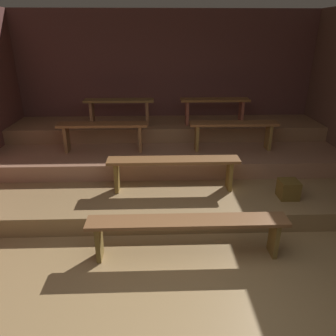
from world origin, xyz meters
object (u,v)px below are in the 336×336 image
Objects in this scene: bench_middle_right at (233,129)px; wooden_crate_lower at (288,189)px; bench_floor_center at (188,226)px; bench_upper_left at (119,106)px; bench_upper_right at (215,105)px; bench_lower_center at (173,165)px; bench_middle_left at (103,130)px.

bench_middle_right is 1.45m from wooden_crate_lower.
bench_upper_left is (-0.99, 2.83, 0.73)m from bench_floor_center.
wooden_crate_lower is at bearing -68.41° from bench_middle_right.
bench_middle_right is at bearing -73.85° from bench_upper_right.
bench_middle_right is at bearing 66.19° from bench_floor_center.
bench_middle_left is (-1.10, 0.97, 0.24)m from bench_lower_center.
bench_upper_right is at bearing 109.68° from wooden_crate_lower.
bench_upper_right is at bearing 63.61° from bench_lower_center.
bench_upper_left is (-1.93, 0.71, 0.24)m from bench_middle_right.
bench_lower_center is 1.58m from wooden_crate_lower.
bench_upper_right reaches higher than bench_middle_right.
bench_lower_center is 1.44m from bench_middle_right.
bench_upper_right reaches higher than bench_floor_center.
bench_floor_center is at bearing -70.74° from bench_upper_left.
wooden_crate_lower is (0.50, -1.27, -0.49)m from bench_middle_right.
bench_upper_left is (0.20, 0.71, 0.24)m from bench_middle_left.
bench_upper_left is at bearing 118.14° from bench_lower_center.
bench_middle_left reaches higher than wooden_crate_lower.
bench_floor_center is 8.71× the size of wooden_crate_lower.
wooden_crate_lower is (1.44, 0.86, -0.01)m from bench_floor_center.
bench_middle_left is 5.77× the size of wooden_crate_lower.
bench_middle_right is at bearing 111.59° from wooden_crate_lower.
bench_floor_center is 1.76× the size of bench_upper_right.
bench_lower_center is at bearing 168.97° from wooden_crate_lower.
bench_upper_left reaches higher than bench_middle_right.
bench_middle_right reaches higher than bench_lower_center.
bench_middle_left is at bearing -159.88° from bench_upper_right.
bench_lower_center is at bearing -136.97° from bench_middle_right.
bench_middle_right is at bearing -20.12° from bench_upper_left.
bench_upper_right is 4.95× the size of wooden_crate_lower.
bench_middle_left is 1.16× the size of bench_upper_right.
bench_upper_right is at bearing 106.15° from bench_middle_right.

